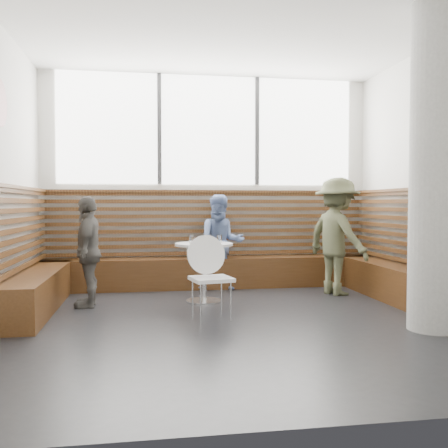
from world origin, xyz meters
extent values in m
cube|color=silver|center=(0.00, 0.00, 1.60)|extent=(5.00, 5.00, 3.20)
cube|color=black|center=(0.00, 0.00, 0.00)|extent=(5.00, 5.00, 0.01)
cube|color=white|center=(0.00, 0.00, 3.20)|extent=(5.00, 5.00, 0.01)
cube|color=white|center=(0.00, 2.48, 2.38)|extent=(4.50, 0.02, 1.65)
cube|color=#3F3F42|center=(-0.75, 2.46, 2.38)|extent=(0.06, 0.04, 1.65)
cube|color=#3F3F42|center=(0.75, 2.46, 2.38)|extent=(0.06, 0.04, 1.65)
cube|color=#38200E|center=(0.00, 2.25, 0.23)|extent=(5.00, 0.50, 0.45)
cube|color=#38200E|center=(-2.25, 1.25, 0.23)|extent=(0.50, 2.50, 0.45)
cube|color=#38200E|center=(2.25, 1.25, 0.23)|extent=(0.50, 2.50, 0.45)
cube|color=#3C220F|center=(0.00, 2.42, 0.95)|extent=(4.88, 0.08, 0.98)
cube|color=#3C220F|center=(-2.42, 1.25, 0.95)|extent=(0.08, 2.38, 0.98)
cube|color=#3C220F|center=(2.42, 1.25, 0.95)|extent=(0.08, 2.38, 0.98)
cylinder|color=gray|center=(1.85, -0.60, 1.60)|extent=(0.50, 0.50, 3.20)
cylinder|color=silver|center=(-0.23, 1.15, 0.01)|extent=(0.46, 0.46, 0.03)
cylinder|color=silver|center=(-0.23, 1.15, 0.38)|extent=(0.07, 0.07, 0.72)
cylinder|color=#B7B7BA|center=(-0.23, 1.15, 0.74)|extent=(0.73, 0.73, 0.03)
cube|color=white|center=(-0.27, 0.16, 0.44)|extent=(0.41, 0.39, 0.04)
cylinder|color=white|center=(-0.27, 0.34, 0.69)|extent=(0.43, 0.10, 0.43)
cylinder|color=silver|center=(-0.44, 0.01, 0.21)|extent=(0.02, 0.02, 0.42)
cylinder|color=silver|center=(-0.10, 0.01, 0.21)|extent=(0.02, 0.02, 0.42)
cylinder|color=silver|center=(-0.44, 0.31, 0.21)|extent=(0.02, 0.02, 0.42)
cylinder|color=silver|center=(-0.10, 0.31, 0.21)|extent=(0.02, 0.02, 0.42)
imported|color=#4A4D33|center=(1.64, 1.40, 0.80)|extent=(0.94, 1.19, 1.61)
imported|color=#6074A6|center=(0.12, 2.00, 0.69)|extent=(0.70, 0.56, 1.38)
imported|color=#4D4945|center=(-1.66, 1.11, 0.67)|extent=(0.35, 0.80, 1.34)
cylinder|color=white|center=(-0.31, 1.29, 0.76)|extent=(0.19, 0.19, 0.01)
cylinder|color=white|center=(-0.15, 1.30, 0.76)|extent=(0.19, 0.19, 0.01)
cylinder|color=white|center=(-0.39, 1.10, 0.81)|extent=(0.07, 0.07, 0.11)
cylinder|color=white|center=(-0.18, 1.10, 0.81)|extent=(0.07, 0.07, 0.11)
cylinder|color=white|center=(-0.04, 1.16, 0.80)|extent=(0.07, 0.07, 0.11)
cube|color=#A5C64C|center=(-0.19, 0.98, 0.75)|extent=(0.24, 0.20, 0.00)
camera|label=1|loc=(-0.97, -5.12, 1.25)|focal=40.00mm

